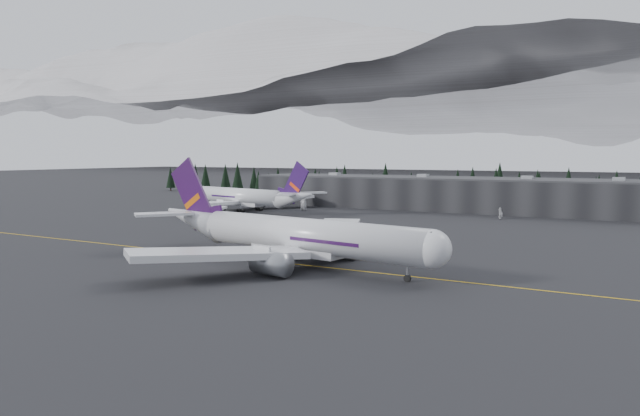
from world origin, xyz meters
The scene contains 9 objects.
ground centered at (0.00, 0.00, 0.00)m, with size 1400.00×1400.00×0.00m, color black.
taxiline centered at (0.00, -2.00, 0.01)m, with size 400.00×0.40×0.02m, color gold.
terminal centered at (0.00, 125.00, 6.30)m, with size 160.00×30.00×12.60m.
treeline centered at (0.00, 162.00, 7.50)m, with size 360.00×20.00×15.00m, color black.
mountain_ridge centered at (0.00, 1000.00, 0.00)m, with size 4400.00×900.00×420.00m, color white, non-canonical shape.
jet_main centered at (4.37, -2.35, 5.88)m, with size 70.64×64.78×20.86m.
jet_parked centered at (-64.21, 79.93, 5.43)m, with size 64.62×59.01×19.26m.
gse_vehicle_a centered at (-46.97, 92.90, 0.71)m, with size 2.35×5.09×1.42m, color white.
gse_vehicle_b centered at (26.01, 98.46, 0.66)m, with size 1.57×3.89×1.33m, color silver.
Camera 1 is at (63.67, -96.54, 21.39)m, focal length 32.00 mm.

